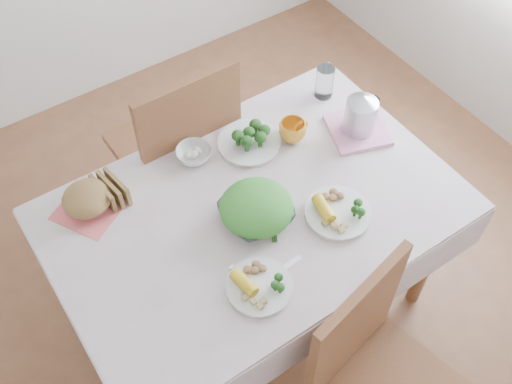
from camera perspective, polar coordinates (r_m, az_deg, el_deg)
floor at (r=2.88m, az=-0.11°, el=-10.59°), size 3.60×3.60×0.00m
dining_table at (r=2.55m, az=-0.12°, el=-6.68°), size 1.40×0.90×0.75m
tablecloth at (r=2.23m, az=-0.14°, el=-1.57°), size 1.50×1.00×0.01m
chair_far at (r=2.82m, az=-7.84°, el=3.60°), size 0.48×0.48×1.06m
salad_bowl at (r=2.18m, az=0.03°, el=-2.02°), size 0.25×0.25×0.06m
dinner_plate_left at (r=2.04m, az=0.30°, el=-8.98°), size 0.27×0.27×0.02m
dinner_plate_right at (r=2.22m, az=7.79°, el=-1.99°), size 0.34×0.34×0.02m
broccoli_plate at (r=2.42m, az=-0.66°, el=4.65°), size 0.34×0.34×0.02m
napkin at (r=2.31m, az=-15.50°, el=-1.47°), size 0.30×0.30×0.00m
bread_loaf at (r=2.27m, az=-15.80°, el=-0.63°), size 0.23×0.23×0.11m
fruit_bowl at (r=2.38m, az=-5.93°, el=3.63°), size 0.18×0.18×0.04m
yellow_mug at (r=2.43m, az=3.49°, el=5.84°), size 0.11×0.11×0.09m
glass_tumbler at (r=2.61m, az=6.53°, el=10.22°), size 0.09×0.09×0.15m
pink_tray at (r=2.51m, az=9.64°, el=5.83°), size 0.29×0.29×0.02m
electric_kettle at (r=2.43m, az=10.00°, el=7.68°), size 0.17×0.17×0.18m
fork_left at (r=2.05m, az=-0.54°, el=-8.56°), size 0.06×0.17×0.00m
fork_right at (r=2.19m, az=1.70°, el=-3.02°), size 0.11×0.15×0.00m
knife at (r=2.08m, az=2.45°, el=-7.43°), size 0.18×0.04×0.00m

